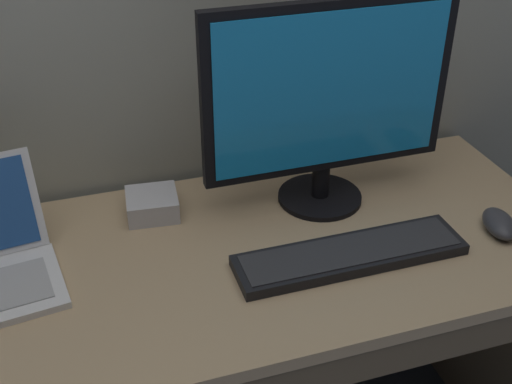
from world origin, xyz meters
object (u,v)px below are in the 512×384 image
computer_mouse (499,224)px  external_drive_box (152,204)px  wired_keyboard (350,255)px  external_monitor (328,100)px

computer_mouse → external_drive_box: external_drive_box is taller
wired_keyboard → external_drive_box: external_drive_box is taller
wired_keyboard → external_drive_box: 0.46m
external_monitor → external_drive_box: bearing=169.6°
computer_mouse → external_drive_box: bearing=172.4°
external_monitor → wired_keyboard: external_monitor is taller
external_monitor → computer_mouse: (0.32, -0.23, -0.24)m
external_drive_box → computer_mouse: bearing=-22.9°
wired_keyboard → computer_mouse: (0.35, -0.01, 0.01)m
external_monitor → computer_mouse: 0.46m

